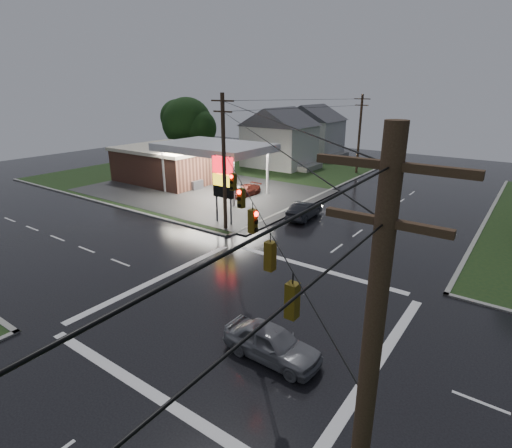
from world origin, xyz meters
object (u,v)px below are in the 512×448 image
Objects in this scene: utility_pole_nw at (224,162)px; house_far at (312,130)px; utility_pole_n at (359,133)px; tree_nw_behind at (188,123)px; gas_station at (178,162)px; car_pump at (245,191)px; house_near at (280,137)px; utility_pole_se at (362,435)px; pylon_sign at (223,179)px; car_crossing at (272,343)px; car_north at (304,210)px.

house_far is (-12.45, 38.50, -1.32)m from utility_pole_nw.
tree_nw_behind is at bearing -161.79° from utility_pole_n.
car_pump is at bearing -3.80° from gas_station.
tree_nw_behind is (-8.17, 10.29, 3.63)m from gas_station.
house_near is (4.73, 16.30, 1.86)m from gas_station.
utility_pole_nw is 26.87m from utility_pole_se.
car_crossing is (13.54, -12.92, -3.24)m from pylon_sign.
house_near reaches higher than car_pump.
utility_pole_nw is 28.90m from house_near.
house_near is at bearing 73.83° from gas_station.
car_pump is at bearing 40.74° from car_crossing.
pylon_sign is 1.42× the size of car_pump.
house_far is 1.10× the size of tree_nw_behind.
pylon_sign is 1.32× the size of car_crossing.
house_near is 2.39× the size of car_north.
car_north is at bearing -16.34° from car_pump.
pylon_sign is 1.30× the size of car_north.
pylon_sign is at bearing 43.03° from car_north.
pylon_sign is at bearing -39.87° from tree_nw_behind.
utility_pole_se is at bearing -68.20° from utility_pole_n.
house_near is at bearing -170.09° from utility_pole_n.
house_far is (3.73, 28.30, 1.86)m from gas_station.
tree_nw_behind reaches higher than car_crossing.
house_far is at bearing 106.98° from pylon_sign.
gas_station is 17.81m from pylon_sign.
house_far is at bearing 94.76° from house_near.
gas_station is 4.37× the size of pylon_sign.
utility_pole_nw is 18.00m from car_crossing.
utility_pole_nw is at bearing -90.00° from utility_pole_n.
pylon_sign is 2.22m from utility_pole_nw.
utility_pole_nw is at bearing 47.69° from car_crossing.
utility_pole_n reaches higher than car_north.
car_pump is at bearing 115.81° from pylon_sign.
car_pump is (-5.09, 9.46, -5.11)m from utility_pole_nw.
utility_pole_n reaches higher than house_near.
utility_pole_se reaches higher than car_pump.
car_crossing is at bearing -63.63° from house_far.
utility_pole_se is 54.77m from house_near.
house_near is 18.57m from car_pump.
utility_pole_n reaches higher than car_crossing.
car_north is at bearing 26.24° from car_crossing.
utility_pole_se reaches higher than gas_station.
house_near is (-11.45, 26.50, -1.32)m from utility_pole_nw.
house_far is (-31.45, 57.50, -1.32)m from utility_pole_se.
car_pump is (19.25, -11.03, -5.57)m from tree_nw_behind.
utility_pole_se reaches higher than house_far.
utility_pole_nw is (1.00, -1.00, 1.71)m from pylon_sign.
car_pump is (-24.09, 28.46, -5.11)m from utility_pole_se.
gas_station is at bearing 178.30° from car_pump.
utility_pole_nw is 40.48m from house_far.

